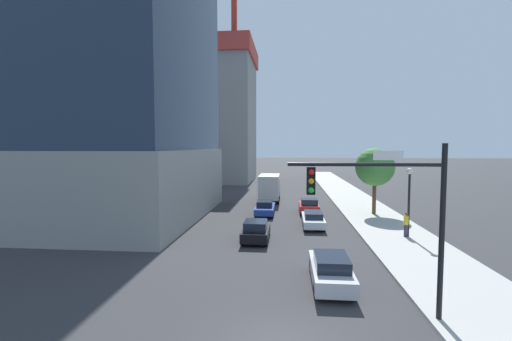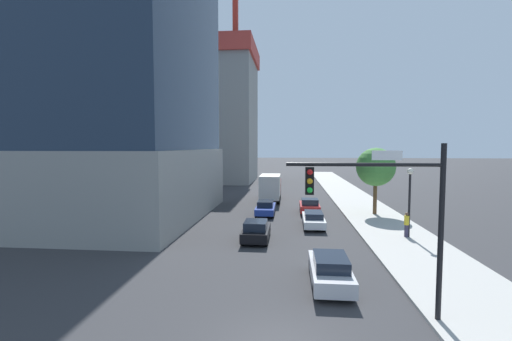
# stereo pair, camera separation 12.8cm
# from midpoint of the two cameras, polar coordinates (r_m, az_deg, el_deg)

# --- Properties ---
(sidewalk) EXTENTS (5.46, 120.00, 0.15)m
(sidewalk) POSITION_cam_midpoint_polar(r_m,az_deg,el_deg) (32.75, 19.84, -7.91)
(sidewalk) COLOR #B2AFA8
(sidewalk) RESTS_ON ground
(construction_building) EXTENTS (17.35, 16.78, 35.66)m
(construction_building) POSITION_cam_midpoint_polar(r_m,az_deg,el_deg) (68.56, -6.05, 10.28)
(construction_building) COLOR gray
(construction_building) RESTS_ON ground
(traffic_light_pole) EXTENTS (5.85, 0.48, 6.63)m
(traffic_light_pole) POSITION_cam_midpoint_polar(r_m,az_deg,el_deg) (14.00, 20.75, -4.79)
(traffic_light_pole) COLOR black
(traffic_light_pole) RESTS_ON sidewalk
(street_lamp) EXTENTS (0.44, 0.44, 4.97)m
(street_lamp) POSITION_cam_midpoint_polar(r_m,az_deg,el_deg) (27.31, 23.97, -3.11)
(street_lamp) COLOR black
(street_lamp) RESTS_ON sidewalk
(street_tree) EXTENTS (3.69, 3.69, 6.40)m
(street_tree) POSITION_cam_midpoint_polar(r_m,az_deg,el_deg) (35.40, 19.09, 0.51)
(street_tree) COLOR brown
(street_tree) RESTS_ON sidewalk
(car_silver) EXTENTS (1.83, 4.69, 1.51)m
(car_silver) POSITION_cam_midpoint_polar(r_m,az_deg,el_deg) (17.73, 12.25, -15.60)
(car_silver) COLOR #B7B7BC
(car_silver) RESTS_ON ground
(car_red) EXTENTS (1.90, 4.04, 1.51)m
(car_red) POSITION_cam_midpoint_polar(r_m,az_deg,el_deg) (35.40, 8.85, -5.75)
(car_red) COLOR red
(car_red) RESTS_ON ground
(car_white) EXTENTS (1.73, 4.72, 1.29)m
(car_white) POSITION_cam_midpoint_polar(r_m,az_deg,el_deg) (29.59, 9.49, -7.83)
(car_white) COLOR silver
(car_white) RESTS_ON ground
(car_black) EXTENTS (1.83, 4.01, 1.48)m
(car_black) POSITION_cam_midpoint_polar(r_m,az_deg,el_deg) (24.97, 0.16, -9.82)
(car_black) COLOR black
(car_black) RESTS_ON ground
(car_blue) EXTENTS (1.78, 4.67, 1.41)m
(car_blue) POSITION_cam_midpoint_polar(r_m,az_deg,el_deg) (34.20, 1.69, -6.11)
(car_blue) COLOR #233D9E
(car_blue) RESTS_ON ground
(box_truck) EXTENTS (2.34, 7.18, 3.29)m
(box_truck) POSITION_cam_midpoint_polar(r_m,az_deg,el_deg) (42.38, 2.48, -2.66)
(box_truck) COLOR #B21E1E
(box_truck) RESTS_ON ground
(pedestrian_yellow_shirt) EXTENTS (0.34, 0.34, 1.79)m
(pedestrian_yellow_shirt) POSITION_cam_midpoint_polar(r_m,az_deg,el_deg) (27.64, 23.53, -8.06)
(pedestrian_yellow_shirt) COLOR #38334C
(pedestrian_yellow_shirt) RESTS_ON sidewalk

